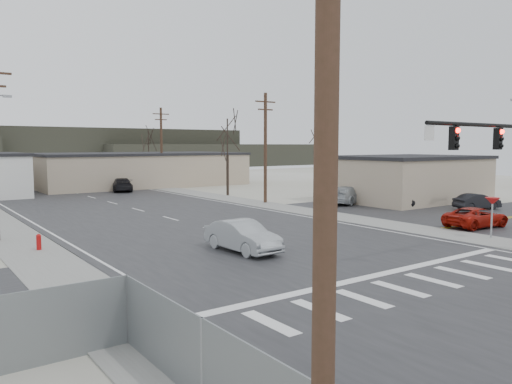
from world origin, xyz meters
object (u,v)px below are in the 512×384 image
at_px(traffic_signal_mast, 509,159).
at_px(sedan_crossing, 242,236).
at_px(car_parked_red, 476,217).
at_px(car_parked_dark_a, 412,199).
at_px(car_far_a, 122,185).
at_px(fire_hydrant, 39,242).
at_px(car_parked_dark_b, 477,202).
at_px(car_parked_silver, 348,195).

height_order(traffic_signal_mast, sedan_crossing, traffic_signal_mast).
height_order(car_parked_red, car_parked_dark_a, car_parked_dark_a).
xyz_separation_m(car_far_a, car_parked_dark_a, (15.02, -28.40, -0.09)).
relative_size(traffic_signal_mast, fire_hydrant, 10.29).
distance_m(fire_hydrant, car_far_a, 32.33).
height_order(traffic_signal_mast, car_parked_dark_a, traffic_signal_mast).
distance_m(traffic_signal_mast, car_parked_dark_b, 18.41).
relative_size(sedan_crossing, car_parked_red, 1.01).
distance_m(car_far_a, car_parked_silver, 26.57).
height_order(car_far_a, car_parked_red, car_far_a).
xyz_separation_m(sedan_crossing, car_parked_silver, (19.15, 11.20, 0.01)).
distance_m(traffic_signal_mast, sedan_crossing, 13.32).
height_order(traffic_signal_mast, fire_hydrant, traffic_signal_mast).
relative_size(car_far_a, car_parked_red, 1.14).
distance_m(car_far_a, car_parked_red, 38.68).
bearing_deg(car_parked_dark_a, car_far_a, 10.48).
bearing_deg(traffic_signal_mast, car_parked_dark_a, 50.12).
height_order(traffic_signal_mast, car_far_a, traffic_signal_mast).
bearing_deg(car_parked_dark_b, car_parked_silver, 48.10).
bearing_deg(fire_hydrant, car_parked_red, -20.00).
distance_m(car_parked_red, car_parked_silver, 14.20).
bearing_deg(car_parked_silver, car_parked_dark_b, -167.44).
relative_size(traffic_signal_mast, car_parked_silver, 1.65).
xyz_separation_m(sedan_crossing, car_parked_red, (16.35, -2.72, -0.14)).
bearing_deg(car_parked_dark_a, fire_hydrant, 72.96).
height_order(fire_hydrant, car_far_a, car_far_a).
height_order(fire_hydrant, car_parked_silver, car_parked_silver).
bearing_deg(car_parked_silver, car_far_a, 8.17).
distance_m(sedan_crossing, car_parked_silver, 22.18).
xyz_separation_m(traffic_signal_mast, car_parked_dark_a, (12.02, 14.39, -3.95)).
bearing_deg(car_parked_red, car_parked_silver, -6.11).
relative_size(car_far_a, car_parked_silver, 0.97).
distance_m(car_far_a, car_parked_dark_b, 37.18).
bearing_deg(car_parked_silver, traffic_signal_mast, 135.13).
relative_size(fire_hydrant, car_parked_red, 0.19).
distance_m(fire_hydrant, car_parked_silver, 27.77).
bearing_deg(car_parked_dark_a, car_parked_silver, 12.78).
distance_m(fire_hydrant, car_parked_dark_a, 30.12).
xyz_separation_m(car_parked_dark_a, car_parked_dark_b, (2.80, -4.23, -0.04)).
bearing_deg(car_far_a, car_parked_red, 119.53).
height_order(car_parked_red, car_parked_silver, car_parked_silver).
height_order(traffic_signal_mast, car_parked_red, traffic_signal_mast).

